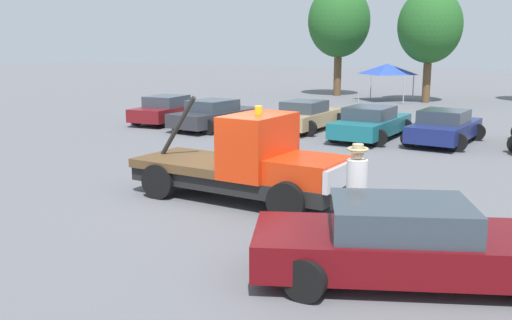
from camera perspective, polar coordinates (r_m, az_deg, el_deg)
ground_plane at (r=14.23m, az=-1.80°, el=-3.97°), size 160.00×160.00×0.00m
tow_truck at (r=13.83m, az=-0.67°, el=-0.47°), size 5.64×2.43×2.51m
foreground_car at (r=9.61m, az=15.36°, el=-8.04°), size 5.54×3.64×1.34m
person_near_truck at (r=11.33m, az=10.03°, el=-2.31°), size 0.42×0.42×1.91m
parked_car_maroon at (r=28.26m, az=-8.71°, el=5.01°), size 2.51×4.70×1.34m
parked_car_charcoal at (r=25.93m, az=-4.10°, el=4.54°), size 2.93×4.89×1.34m
parked_car_tan at (r=25.51m, az=5.01°, el=4.40°), size 2.56×4.58×1.34m
parked_car_teal at (r=23.58m, az=11.42°, el=3.64°), size 2.70×4.97×1.34m
parked_car_navy at (r=23.14m, az=18.33°, el=3.12°), size 2.76×4.47×1.34m
canopy_tent_blue at (r=39.52m, az=13.00°, el=8.85°), size 3.02×3.02×2.50m
tree_left at (r=39.21m, az=17.00°, el=12.67°), size 4.09×4.09×7.30m
tree_right at (r=43.09m, az=8.30°, el=13.55°), size 4.50×4.50×8.04m
traffic_cone at (r=16.60m, az=7.02°, el=-0.89°), size 0.40×0.40×0.55m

